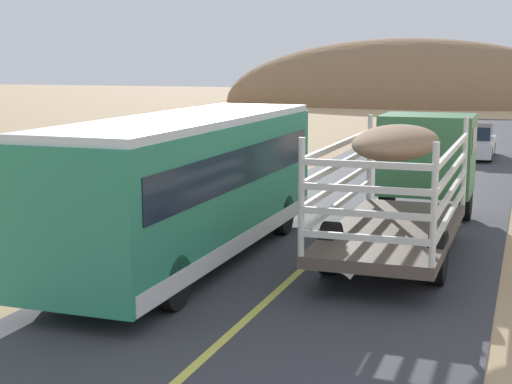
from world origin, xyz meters
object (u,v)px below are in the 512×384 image
at_px(livestock_truck, 416,165).
at_px(boulder_far_horizon, 73,138).
at_px(car_far, 474,143).
at_px(bus, 190,184).
at_px(boulder_mid_field, 247,143).

xyz_separation_m(livestock_truck, boulder_far_horizon, (-18.93, 13.70, -1.20)).
bearing_deg(car_far, bus, -102.01).
relative_size(livestock_truck, bus, 0.97).
distance_m(bus, car_far, 21.81).
relative_size(bus, car_far, 2.27).
height_order(livestock_truck, car_far, livestock_truck).
bearing_deg(bus, livestock_truck, 46.53).
bearing_deg(bus, boulder_far_horizon, 128.87).
relative_size(livestock_truck, boulder_mid_field, 6.65).
distance_m(bus, boulder_far_horizon, 23.40).
height_order(livestock_truck, boulder_far_horizon, livestock_truck).
bearing_deg(bus, boulder_mid_field, 106.81).
distance_m(bus, boulder_mid_field, 21.18).
relative_size(bus, boulder_far_horizon, 5.57).
bearing_deg(livestock_truck, boulder_far_horizon, 144.10).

